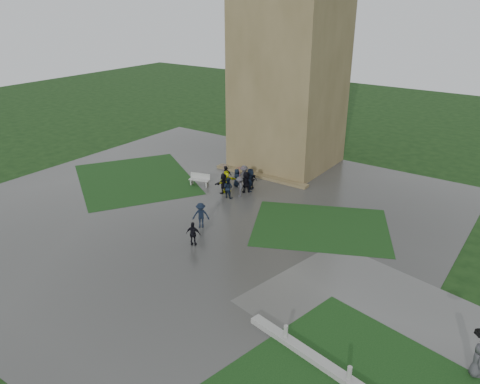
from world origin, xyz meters
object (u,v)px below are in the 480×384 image
Objects in this scene: pedestrian_path at (480,351)px; pedestrian_near at (193,234)px; tower at (290,65)px; bench at (200,179)px; pedestrian_mid at (201,215)px.

pedestrian_near is at bearing 174.42° from pedestrian_path.
tower reaches higher than pedestrian_near.
bench is 7.63m from pedestrian_mid.
tower is 16.88m from pedestrian_mid.
bench is at bearing -74.04° from pedestrian_near.
pedestrian_near is 16.73m from pedestrian_path.
pedestrian_mid is 1.12× the size of pedestrian_near.
tower is at bearing 136.77° from pedestrian_path.
pedestrian_near reaches higher than bench.
pedestrian_mid is 2.51m from pedestrian_near.
pedestrian_near is (3.05, -16.90, -8.19)m from tower.
bench is at bearing 157.10° from pedestrian_path.
tower is 11.37× the size of pedestrian_near.
pedestrian_path is at bearing -39.66° from bench.
bench is 0.79× the size of pedestrian_path.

